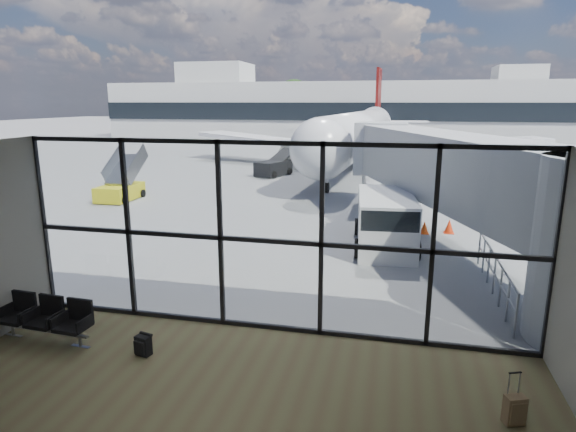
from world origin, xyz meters
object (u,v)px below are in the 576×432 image
at_px(service_van, 386,221).
at_px(mobile_stairs, 121,190).
at_px(airliner, 359,133).
at_px(seating_row, 48,316).
at_px(belt_loader, 274,167).
at_px(backpack, 143,345).
at_px(suitcase, 515,410).

bearing_deg(service_van, mobile_stairs, 153.02).
distance_m(airliner, mobile_stairs, 21.41).
relative_size(seating_row, belt_loader, 0.53).
distance_m(seating_row, airliner, 33.09).
bearing_deg(backpack, suitcase, 7.70).
height_order(backpack, belt_loader, belt_loader).
height_order(service_van, mobile_stairs, mobile_stairs).
distance_m(backpack, service_van, 10.37).
distance_m(backpack, belt_loader, 26.02).
relative_size(airliner, mobile_stairs, 10.25).
xyz_separation_m(seating_row, backpack, (2.48, -0.20, -0.33)).
distance_m(service_van, belt_loader, 18.66).
bearing_deg(seating_row, belt_loader, 96.30).
bearing_deg(seating_row, backpack, -1.18).
height_order(airliner, mobile_stairs, airliner).
distance_m(backpack, airliner, 33.09).
bearing_deg(belt_loader, suitcase, -48.90).
xyz_separation_m(backpack, belt_loader, (-3.73, 25.75, 0.39)).
relative_size(seating_row, mobile_stairs, 0.67).
bearing_deg(service_van, belt_loader, 112.30).
relative_size(seating_row, suitcase, 2.48).
xyz_separation_m(service_van, mobile_stairs, (-14.58, 5.91, -0.45)).
relative_size(backpack, mobile_stairs, 0.14).
bearing_deg(airliner, suitcase, -77.65).
xyz_separation_m(seating_row, airliner, (4.30, 32.74, 2.17)).
xyz_separation_m(seating_row, suitcase, (9.74, -0.88, -0.28)).
height_order(suitcase, belt_loader, belt_loader).
bearing_deg(mobile_stairs, airliner, 55.42).
bearing_deg(mobile_stairs, suitcase, -44.37).
relative_size(seating_row, service_van, 0.48).
bearing_deg(mobile_stairs, belt_loader, 58.87).
bearing_deg(service_van, seating_row, -134.04).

